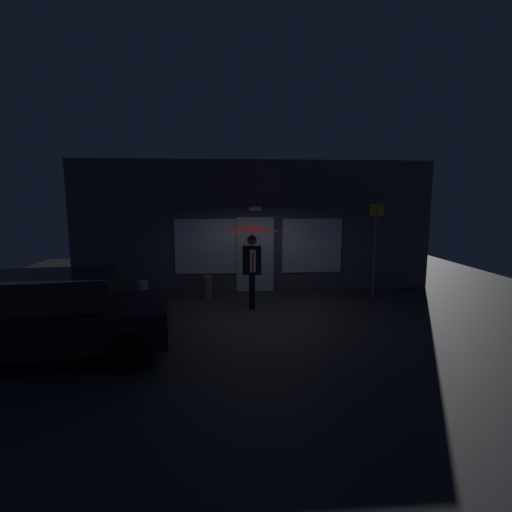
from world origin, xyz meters
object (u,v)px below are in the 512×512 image
at_px(sidewalk_bollard, 208,287).
at_px(parked_car, 45,316).
at_px(person_with_umbrella, 252,240).
at_px(sidewalk_bollard_2, 142,290).
at_px(street_sign_post, 375,243).

bearing_deg(sidewalk_bollard, parked_car, -124.35).
height_order(person_with_umbrella, sidewalk_bollard_2, person_with_umbrella).
bearing_deg(parked_car, street_sign_post, 18.73).
bearing_deg(person_with_umbrella, parked_car, -137.57).
bearing_deg(sidewalk_bollard, sidewalk_bollard_2, 174.02).
relative_size(person_with_umbrella, parked_car, 0.50).
relative_size(parked_car, sidewalk_bollard_2, 8.85).
bearing_deg(street_sign_post, parked_car, -153.07).
bearing_deg(parked_car, person_with_umbrella, 28.64).
bearing_deg(street_sign_post, sidewalk_bollard, 179.03).
bearing_deg(sidewalk_bollard, person_with_umbrella, -39.20).
bearing_deg(person_with_umbrella, sidewalk_bollard, 146.39).
bearing_deg(person_with_umbrella, sidewalk_bollard_2, 164.64).
distance_m(parked_car, street_sign_post, 8.08).
height_order(parked_car, sidewalk_bollard, parked_car).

